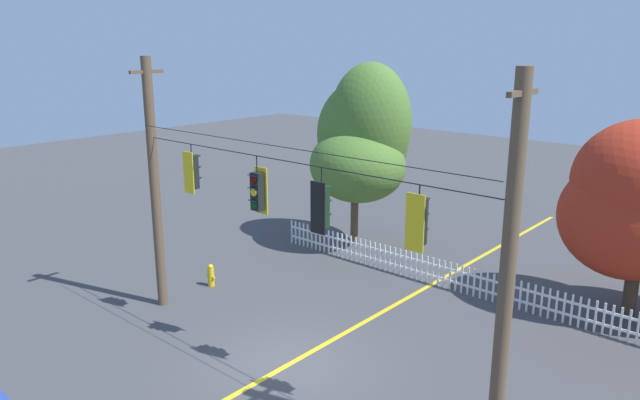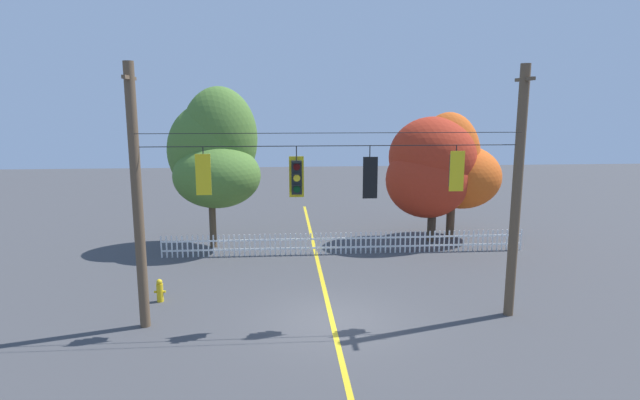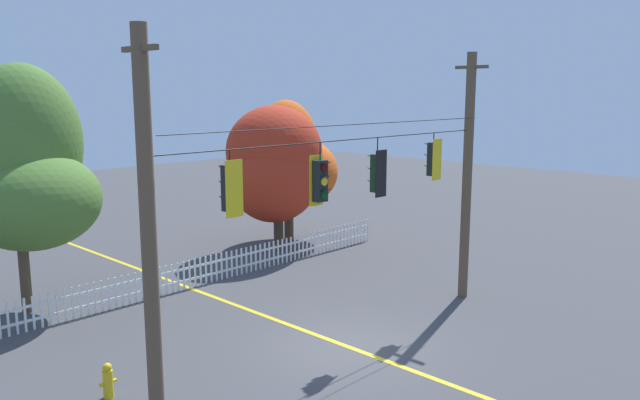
# 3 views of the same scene
# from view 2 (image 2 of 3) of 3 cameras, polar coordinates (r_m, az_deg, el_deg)

# --- Properties ---
(ground) EXTENTS (80.00, 80.00, 0.00)m
(ground) POSITION_cam_2_polar(r_m,az_deg,el_deg) (16.21, 1.32, -13.23)
(ground) COLOR #424244
(lane_centerline_stripe) EXTENTS (0.16, 36.00, 0.01)m
(lane_centerline_stripe) POSITION_cam_2_polar(r_m,az_deg,el_deg) (16.21, 1.32, -13.21)
(lane_centerline_stripe) COLOR gold
(lane_centerline_stripe) RESTS_ON ground
(signal_support_span) EXTENTS (11.55, 1.10, 7.72)m
(signal_support_span) POSITION_cam_2_polar(r_m,az_deg,el_deg) (15.07, 1.38, 0.57)
(signal_support_span) COLOR brown
(signal_support_span) RESTS_ON ground
(traffic_signal_northbound_primary) EXTENTS (0.43, 0.38, 1.38)m
(traffic_signal_northbound_primary) POSITION_cam_2_polar(r_m,az_deg,el_deg) (15.04, -12.82, 2.85)
(traffic_signal_northbound_primary) COLOR black
(traffic_signal_westbound_side) EXTENTS (0.43, 0.38, 1.52)m
(traffic_signal_westbound_side) POSITION_cam_2_polar(r_m,az_deg,el_deg) (14.92, -2.62, 2.55)
(traffic_signal_westbound_side) COLOR black
(traffic_signal_northbound_secondary) EXTENTS (0.43, 0.38, 1.54)m
(traffic_signal_northbound_secondary) POSITION_cam_2_polar(r_m,az_deg,el_deg) (15.12, 5.54, 2.57)
(traffic_signal_northbound_secondary) COLOR black
(traffic_signal_southbound_primary) EXTENTS (0.43, 0.38, 1.36)m
(traffic_signal_southbound_primary) POSITION_cam_2_polar(r_m,az_deg,el_deg) (15.76, 14.87, 3.19)
(traffic_signal_southbound_primary) COLOR black
(white_picket_fence) EXTENTS (16.17, 0.06, 0.97)m
(white_picket_fence) POSITION_cam_2_polar(r_m,az_deg,el_deg) (22.84, 2.90, -4.82)
(white_picket_fence) COLOR white
(white_picket_fence) RESTS_ON ground
(autumn_maple_near_fence) EXTENTS (4.28, 4.18, 7.38)m
(autumn_maple_near_fence) POSITION_cam_2_polar(r_m,az_deg,el_deg) (23.98, -11.59, 5.08)
(autumn_maple_near_fence) COLOR brown
(autumn_maple_near_fence) RESTS_ON ground
(autumn_maple_mid) EXTENTS (4.36, 3.87, 6.01)m
(autumn_maple_mid) POSITION_cam_2_polar(r_m,az_deg,el_deg) (24.90, 12.15, 3.48)
(autumn_maple_mid) COLOR #473828
(autumn_maple_mid) RESTS_ON ground
(autumn_oak_far_east) EXTENTS (4.30, 3.66, 6.21)m
(autumn_oak_far_east) POSITION_cam_2_polar(r_m,az_deg,el_deg) (25.80, 14.85, 3.38)
(autumn_oak_far_east) COLOR brown
(autumn_oak_far_east) RESTS_ON ground
(fire_hydrant) EXTENTS (0.38, 0.22, 0.79)m
(fire_hydrant) POSITION_cam_2_polar(r_m,az_deg,el_deg) (18.28, -17.42, -9.61)
(fire_hydrant) COLOR gold
(fire_hydrant) RESTS_ON ground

